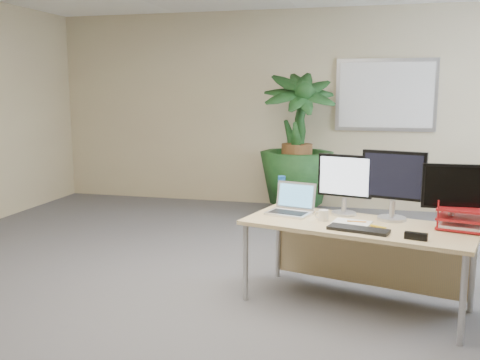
% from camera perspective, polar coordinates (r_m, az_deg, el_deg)
% --- Properties ---
extents(floor, '(8.00, 8.00, 0.00)m').
position_cam_1_polar(floor, '(3.93, -3.23, -14.73)').
color(floor, '#4C4C51').
rests_on(floor, ground).
extents(back_wall, '(7.00, 0.04, 2.70)m').
position_cam_1_polar(back_wall, '(7.50, 5.94, 7.50)').
color(back_wall, tan).
rests_on(back_wall, floor).
extents(whiteboard, '(1.30, 0.04, 0.95)m').
position_cam_1_polar(whiteboard, '(7.38, 15.29, 8.73)').
color(whiteboard, '#B0B1B5').
rests_on(whiteboard, back_wall).
extents(desk, '(1.79, 1.09, 0.64)m').
position_cam_1_polar(desk, '(4.18, 12.72, -6.06)').
color(desk, '#D6B97E').
rests_on(desk, floor).
extents(floor_plant, '(1.07, 1.07, 1.50)m').
position_cam_1_polar(floor_plant, '(6.96, 6.08, 2.38)').
color(floor_plant, '#143918').
rests_on(floor_plant, floor).
extents(monitor_left, '(0.43, 0.20, 0.48)m').
position_cam_1_polar(monitor_left, '(4.28, 11.11, -0.06)').
color(monitor_left, '#B6B6BB').
rests_on(monitor_left, desk).
extents(monitor_right, '(0.47, 0.22, 0.53)m').
position_cam_1_polar(monitor_right, '(4.19, 16.05, -0.07)').
color(monitor_right, '#B6B6BB').
rests_on(monitor_right, desk).
extents(monitor_dark, '(0.42, 0.19, 0.46)m').
position_cam_1_polar(monitor_dark, '(4.09, 21.70, -1.15)').
color(monitor_dark, '#B6B6BB').
rests_on(monitor_dark, desk).
extents(laptop, '(0.39, 0.36, 0.24)m').
position_cam_1_polar(laptop, '(4.32, 5.54, -2.74)').
color(laptop, silver).
rests_on(laptop, desk).
extents(keyboard, '(0.45, 0.24, 0.02)m').
position_cam_1_polar(keyboard, '(3.86, 12.51, -5.17)').
color(keyboard, black).
rests_on(keyboard, desk).
extents(coffee_mug, '(0.11, 0.07, 0.08)m').
position_cam_1_polar(coffee_mug, '(4.10, 8.84, -3.74)').
color(coffee_mug, white).
rests_on(coffee_mug, desk).
extents(spiral_notebook, '(0.31, 0.25, 0.01)m').
position_cam_1_polar(spiral_notebook, '(4.06, 11.82, -4.51)').
color(spiral_notebook, white).
rests_on(spiral_notebook, desk).
extents(orange_pen, '(0.14, 0.01, 0.01)m').
position_cam_1_polar(orange_pen, '(4.07, 12.34, -4.35)').
color(orange_pen, orange).
rests_on(orange_pen, spiral_notebook).
extents(yellow_highlighter, '(0.11, 0.08, 0.02)m').
position_cam_1_polar(yellow_highlighter, '(3.98, 14.54, -4.85)').
color(yellow_highlighter, gold).
rests_on(yellow_highlighter, desk).
extents(water_bottle, '(0.07, 0.07, 0.26)m').
position_cam_1_polar(water_bottle, '(4.52, 4.45, -1.30)').
color(water_bottle, silver).
rests_on(water_bottle, desk).
extents(letter_tray, '(0.37, 0.32, 0.15)m').
position_cam_1_polar(letter_tray, '(4.10, 22.57, -3.99)').
color(letter_tray, maroon).
rests_on(letter_tray, desk).
extents(stapler, '(0.15, 0.07, 0.05)m').
position_cam_1_polar(stapler, '(3.74, 18.25, -5.71)').
color(stapler, black).
rests_on(stapler, desk).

